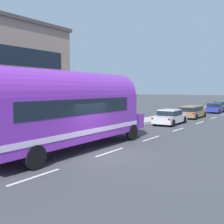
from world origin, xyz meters
TOP-DOWN VIEW (x-y plane):
  - ground_plane at (0.00, 0.00)m, footprint 300.00×300.00m
  - lane_markings at (-2.67, 12.47)m, footprint 3.92×80.00m
  - sidewalk_slab at (-4.87, 10.00)m, footprint 2.18×90.00m
  - painted_bus at (-1.89, -0.59)m, footprint 2.62×12.26m
  - car_lead at (-1.84, 13.09)m, footprint 1.94×4.49m
  - car_second at (-1.94, 19.71)m, footprint 1.98×4.78m
  - car_third at (-1.69, 28.61)m, footprint 2.02×4.38m
  - car_fourth at (-2.13, 35.03)m, footprint 2.05×4.58m

SIDE VIEW (x-z plane):
  - ground_plane at x=0.00m, z-range 0.00..0.00m
  - lane_markings at x=-2.67m, z-range 0.00..0.01m
  - sidewalk_slab at x=-4.87m, z-range 0.00..0.15m
  - car_third at x=-1.69m, z-range 0.04..1.41m
  - car_lead at x=-1.84m, z-range 0.05..1.42m
  - car_fourth at x=-2.13m, z-range 0.10..1.47m
  - car_second at x=-1.94m, z-range 0.11..1.48m
  - painted_bus at x=-1.89m, z-range 0.24..4.36m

